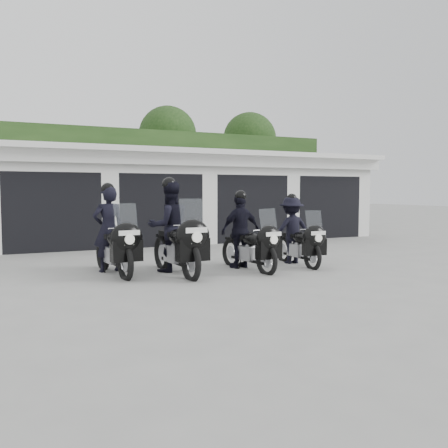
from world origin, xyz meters
name	(u,v)px	position (x,y,z in m)	size (l,w,h in m)	color
ground	(245,276)	(0.00, 0.00, 0.00)	(80.00, 80.00, 0.00)	gray
garage_block	(140,198)	(0.00, 8.06, 1.42)	(16.40, 6.80, 2.96)	silver
background_vegetation	(119,166)	(0.37, 12.92, 2.77)	(20.00, 3.90, 5.80)	#193212
police_bike_a	(113,237)	(-2.33, 1.33, 0.76)	(0.79, 2.19, 1.91)	black
police_bike_b	(173,231)	(-1.19, 0.92, 0.85)	(0.95, 2.33, 2.03)	black
police_bike_c	(245,235)	(0.37, 0.74, 0.74)	(1.01, 2.00, 1.75)	black
police_bike_d	(295,233)	(1.72, 0.87, 0.71)	(1.02, 1.92, 1.67)	black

